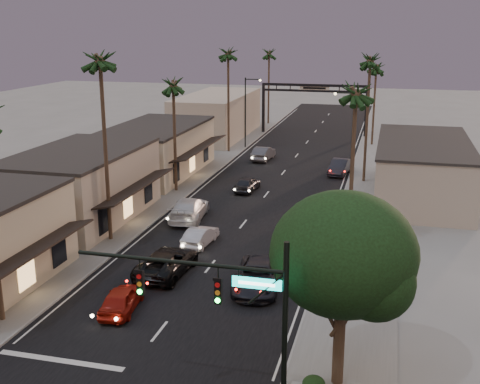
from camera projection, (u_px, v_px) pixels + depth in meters
The scene contains 30 objects.
ground at pixel (273, 186), 59.23m from camera, with size 200.00×200.00×0.00m, color slate.
road at pixel (282, 175), 63.89m from camera, with size 14.00×120.00×0.02m, color black.
sidewalk_left at pixel (215, 156), 72.67m from camera, with size 5.00×92.00×0.12m, color slate.
sidewalk_right at pixel (375, 165), 68.15m from camera, with size 5.00×92.00×0.12m, color slate.
storefront_mid at pixel (81, 187), 48.51m from camera, with size 8.00×14.00×5.50m, color tan.
storefront_far at pixel (156, 151), 63.51m from camera, with size 8.00×16.00×5.00m, color #C5B996.
storefront_dist at pixel (217, 116), 84.85m from camera, with size 8.00×20.00×6.00m, color tan.
building_right at pixel (422, 170), 55.23m from camera, with size 8.00×18.00×5.00m, color tan.
traffic_signal at pixel (236, 305), 22.90m from camera, with size 8.51×0.22×7.80m.
corner_tree at pixel (345, 259), 24.98m from camera, with size 6.20×6.20×8.80m.
arch at pixel (314, 96), 85.75m from camera, with size 15.20×0.40×7.27m.
streetlight_right at pixel (350, 128), 60.82m from camera, with size 2.13×0.30×9.00m.
streetlight_left at pixel (247, 107), 76.24m from camera, with size 2.13×0.30×9.00m.
palm_lb at pixel (100, 55), 40.87m from camera, with size 3.20×3.20×15.20m.
palm_lc at pixel (173, 81), 54.73m from camera, with size 3.20×3.20×12.20m.
palm_ld at pixel (228, 50), 71.94m from camera, with size 3.20×3.20×14.20m.
palm_ra at pixel (356, 87), 39.17m from camera, with size 3.20×3.20×13.20m.
palm_rb at pixel (371, 57), 57.58m from camera, with size 3.20×3.20×14.20m.
palm_rc at pixel (377, 65), 76.78m from camera, with size 3.20×3.20×12.20m.
palm_far at pixel (269, 51), 93.60m from camera, with size 3.20×3.20×13.20m.
oncoming_red at pixel (121, 299), 33.31m from camera, with size 1.67×4.15×1.42m, color maroon.
oncoming_pickup at pixel (167, 262), 38.28m from camera, with size 2.65×5.74×1.60m, color black.
oncoming_silver at pixel (200, 236), 43.34m from camera, with size 1.42×4.07×1.34m, color #A2A2A7.
oncoming_white at pixel (189, 209), 49.07m from camera, with size 2.49×6.12×1.78m, color silver.
oncoming_dgrey at pixel (247, 184), 57.42m from camera, with size 1.69×4.20×1.43m, color black.
oncoming_grey_far at pixel (263, 153), 70.59m from camera, with size 1.70×4.88×1.61m, color #47464B.
curbside_near at pixel (258, 276), 36.14m from camera, with size 2.62×5.69×1.58m, color black.
curbside_black at pixel (300, 248), 40.89m from camera, with size 1.95×4.81×1.40m, color black.
curbside_grey at pixel (306, 212), 48.84m from camera, with size 1.56×3.88×1.32m, color #48484C.
curbside_far at pixel (340, 167), 63.87m from camera, with size 1.69×4.85×1.60m, color black.
Camera 1 is at (11.00, -16.22, 15.37)m, focal length 45.00 mm.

